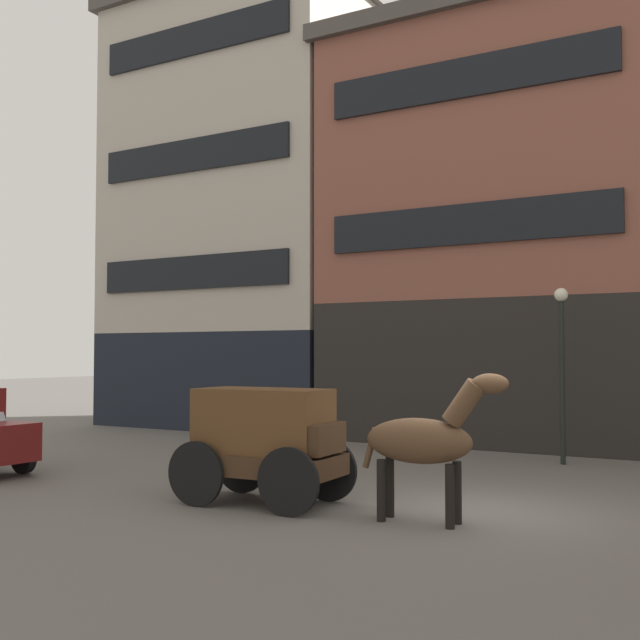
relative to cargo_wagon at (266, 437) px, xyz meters
The scene contains 6 objects.
ground_plane 3.55m from the cargo_wagon, 17.71° to the left, with size 120.00×120.00×0.00m, color #605B56.
building_far_left 16.36m from the cargo_wagon, 127.06° to the left, with size 9.58×6.59×15.59m.
building_center_left 13.01m from the cargo_wagon, 87.61° to the left, with size 10.11×6.59×12.59m.
cargo_wagon is the anchor object (origin of this frame).
draft_horse 2.95m from the cargo_wagon, ahead, with size 2.35×0.69×2.30m.
streetlamp_curbside 8.26m from the cargo_wagon, 65.82° to the left, with size 0.32×0.32×4.12m.
Camera 1 is at (4.37, -12.13, 2.61)m, focal length 43.49 mm.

